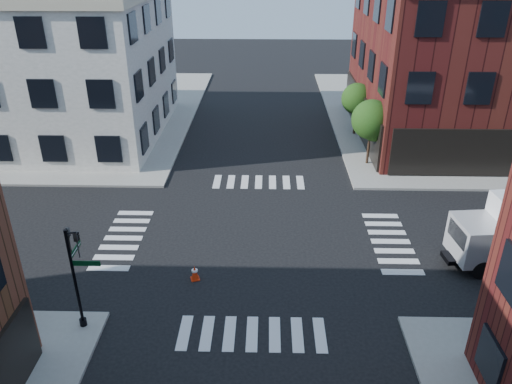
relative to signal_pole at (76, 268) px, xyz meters
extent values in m
plane|color=black|center=(6.72, 6.68, -2.86)|extent=(120.00, 120.00, 0.00)
cube|color=gray|center=(27.72, 27.68, -2.78)|extent=(30.00, 30.00, 0.15)
cube|color=gray|center=(-14.28, 27.68, -2.78)|extent=(30.00, 30.00, 0.15)
cube|color=beige|center=(-12.28, 22.68, 2.64)|extent=(22.00, 16.00, 11.00)
cylinder|color=black|center=(14.22, 16.68, -1.97)|extent=(0.18, 0.18, 1.47)
cylinder|color=black|center=(14.22, 16.68, -1.24)|extent=(0.12, 0.12, 1.47)
sphere|color=#16340E|center=(14.22, 16.68, 0.44)|extent=(2.69, 2.69, 2.69)
sphere|color=#16340E|center=(14.47, 16.58, -0.10)|extent=(1.85, 1.85, 1.85)
cylinder|color=black|center=(14.22, 22.68, -2.04)|extent=(0.18, 0.18, 1.33)
cylinder|color=black|center=(14.22, 22.68, -1.38)|extent=(0.12, 0.12, 1.33)
sphere|color=#16340E|center=(14.22, 22.68, 0.14)|extent=(2.43, 2.43, 2.43)
sphere|color=#16340E|center=(14.47, 22.58, -0.35)|extent=(1.67, 1.67, 1.67)
cylinder|color=black|center=(-0.08, -0.12, -0.56)|extent=(0.12, 0.12, 4.60)
cylinder|color=black|center=(-0.08, -0.12, -2.56)|extent=(0.28, 0.28, 0.30)
cube|color=#053819|center=(0.47, -0.12, 0.29)|extent=(1.10, 0.03, 0.22)
cube|color=#053819|center=(-0.08, 0.43, 0.54)|extent=(0.03, 1.10, 0.22)
imported|color=black|center=(0.27, -0.02, 1.04)|extent=(0.22, 0.18, 1.10)
imported|color=black|center=(-0.18, 0.23, 1.04)|extent=(0.18, 0.22, 1.10)
cube|color=#B3B3B5|center=(17.07, 4.64, -1.39)|extent=(2.10, 2.44, 1.89)
cube|color=black|center=(16.17, 4.55, -1.06)|extent=(0.27, 1.80, 0.85)
cylinder|color=black|center=(17.16, 3.65, -2.38)|extent=(0.97, 0.42, 0.95)
cylinder|color=black|center=(16.97, 5.63, -2.38)|extent=(0.97, 0.42, 0.95)
cube|color=red|center=(3.98, 3.23, -2.84)|extent=(0.50, 0.50, 0.04)
cone|color=red|center=(3.98, 3.23, -2.49)|extent=(0.48, 0.48, 0.73)
cylinder|color=white|center=(3.98, 3.23, -2.39)|extent=(0.28, 0.28, 0.08)
camera|label=1|loc=(7.24, -15.49, 11.12)|focal=35.00mm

